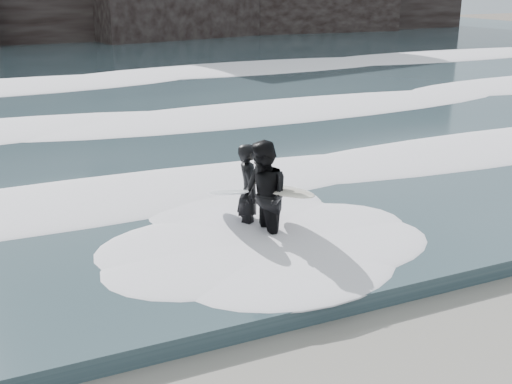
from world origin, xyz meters
TOP-DOWN VIEW (x-y plane):
  - sea at (0.00, 29.00)m, footprint 90.00×52.00m
  - foam_near at (0.00, 9.00)m, footprint 60.00×3.20m
  - foam_mid at (0.00, 16.00)m, footprint 60.00×4.00m
  - foam_far at (0.00, 25.00)m, footprint 60.00×4.80m
  - surfer_left at (-1.07, 6.31)m, footprint 1.00×1.84m
  - surfer_right at (-1.02, 5.61)m, footprint 1.16×2.14m

SIDE VIEW (x-z plane):
  - sea at x=0.00m, z-range 0.00..0.30m
  - foam_near at x=0.00m, z-range 0.30..0.50m
  - foam_mid at x=0.00m, z-range 0.30..0.54m
  - foam_far at x=0.00m, z-range 0.30..0.60m
  - surfer_left at x=-1.07m, z-range 0.01..1.80m
  - surfer_right at x=-1.02m, z-range 0.01..2.01m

